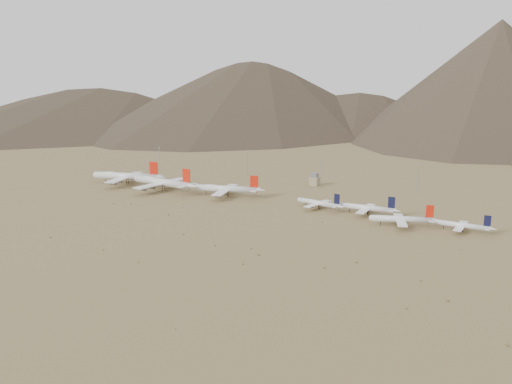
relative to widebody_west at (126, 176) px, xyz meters
The scene contains 15 objects.
ground 133.03m from the widebody_west, 14.87° to the right, with size 3000.00×3000.00×0.00m, color #997E4F.
mountain_ridge 886.84m from the widebody_west, 81.57° to the left, with size 4400.00×1000.00×300.00m.
widebody_west is the anchor object (origin of this frame).
widebody_centre 50.41m from the widebody_west, ahead, with size 76.50×58.97×22.72m.
widebody_east 112.82m from the widebody_west, ahead, with size 62.42×49.39×19.03m.
narrowbody_a 199.13m from the widebody_west, ahead, with size 42.11×30.78×14.02m.
narrowbody_b 236.99m from the widebody_west, ahead, with size 45.91×32.88×15.14m.
narrowbody_c 267.24m from the widebody_west, ahead, with size 44.73×33.48×15.48m.
narrowbody_d 303.95m from the widebody_west, ahead, with size 38.73×27.65×12.78m.
control_tower 180.18m from the widebody_west, 28.48° to the left, with size 8.00×8.00×12.00m.
mast_far_west 85.10m from the widebody_west, 109.25° to the left, with size 2.00×0.60×25.70m.
mast_west 124.80m from the widebody_west, 52.61° to the left, with size 2.00×0.60×25.70m.
mast_centre 186.15m from the widebody_west, 26.12° to the left, with size 2.00×0.60×25.70m.
mast_east 270.41m from the widebody_west, 22.20° to the left, with size 2.00×0.60×25.70m.
desert_scrub 198.72m from the widebody_west, 36.26° to the right, with size 403.60×181.53×0.90m.
Camera 1 is at (216.54, -308.93, 93.69)m, focal length 35.00 mm.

